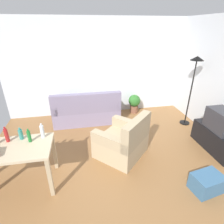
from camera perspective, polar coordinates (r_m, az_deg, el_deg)
The scene contains 14 objects.
ground_plane at distance 3.89m, azimuth -0.04°, elevation -13.47°, with size 5.20×4.40×0.02m, color olive.
wall_rear at distance 5.31m, azimuth -4.71°, elevation 13.66°, with size 5.20×0.10×2.70m, color silver.
couch at distance 5.03m, azimuth -8.06°, elevation 0.23°, with size 1.79×0.84×0.92m.
tv_stand at distance 4.50m, azimuth 30.27°, elevation -7.56°, with size 0.44×1.10×0.48m.
tv at distance 4.30m, azimuth 31.64°, elevation -2.36°, with size 0.41×0.60×0.44m.
torchiere_lamp at distance 4.93m, azimuth 24.77°, elevation 11.28°, with size 0.32×0.32×1.81m.
desk at distance 3.26m, azimuth -29.12°, elevation -11.51°, with size 1.21×0.72×0.76m.
potted_plant at distance 5.55m, azimuth 7.11°, elevation 3.05°, with size 0.36×0.36×0.57m.
armchair at distance 3.71m, azimuth 3.61°, elevation -9.35°, with size 1.23×1.23×0.92m.
storage_box at distance 3.48m, azimuth 28.00°, elevation -19.30°, with size 0.48×0.34×0.30m, color #386084.
bottle_red at distance 3.32m, azimuth -30.56°, elevation -6.38°, with size 0.06×0.06×0.27m.
bottle_tall at distance 3.30m, azimuth -27.04°, elevation -6.33°, with size 0.07×0.07×0.21m.
bottle_green at distance 3.16m, azimuth -24.88°, elevation -7.00°, with size 0.05×0.05×0.23m.
bottle_clear at distance 3.18m, azimuth -21.32°, elevation -5.81°, with size 0.06×0.06×0.26m.
Camera 1 is at (-0.58, -2.96, 2.44)m, focal length 28.71 mm.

